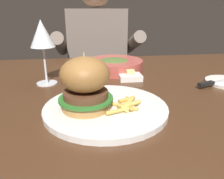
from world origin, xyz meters
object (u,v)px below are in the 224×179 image
Objects in this scene: burger_sandwich at (85,84)px; diner_person at (97,75)px; wine_glass at (42,36)px; table_knife at (218,82)px; butter_dish at (130,77)px; soup_bowl at (114,65)px; main_plate at (106,108)px.

diner_person is (0.09, 0.92, -0.25)m from burger_sandwich.
diner_person is (0.22, 0.68, -0.34)m from wine_glass.
table_knife is at bearing -66.52° from diner_person.
wine_glass is (-0.13, 0.24, 0.08)m from burger_sandwich.
diner_person is at bearing 84.15° from burger_sandwich.
burger_sandwich is 1.69× the size of butter_dish.
diner_person is (-0.03, 0.55, -0.20)m from soup_bowl.
soup_bowl reaches higher than butter_dish.
soup_bowl is (0.25, 0.13, -0.14)m from wine_glass.
wine_glass reaches higher than butter_dish.
soup_bowl reaches higher than main_plate.
main_plate is at bearing -101.73° from soup_bowl.
main_plate is 0.26× the size of diner_person.
diner_person reaches higher than butter_dish.
diner_person reaches higher than main_plate.
butter_dish reaches higher than main_plate.
burger_sandwich is at bearing -108.28° from soup_bowl.
table_knife is 0.87m from diner_person.
wine_glass is at bearing -107.92° from diner_person.
burger_sandwich is at bearing -169.88° from main_plate.
butter_dish is 0.71m from diner_person.
main_plate is 2.27× the size of burger_sandwich.
burger_sandwich reaches higher than butter_dish.
burger_sandwich is 0.29m from wine_glass.
wine_glass is (-0.17, 0.24, 0.15)m from main_plate.
burger_sandwich reaches higher than main_plate.
soup_bowl is (-0.04, 0.13, 0.01)m from butter_dish.
main_plate is 3.85× the size of butter_dish.
burger_sandwich is 0.65× the size of wine_glass.
main_plate is 1.53× the size of table_knife.
wine_glass is at bearing -151.94° from soup_bowl.
table_knife is (0.39, 0.14, 0.01)m from main_plate.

